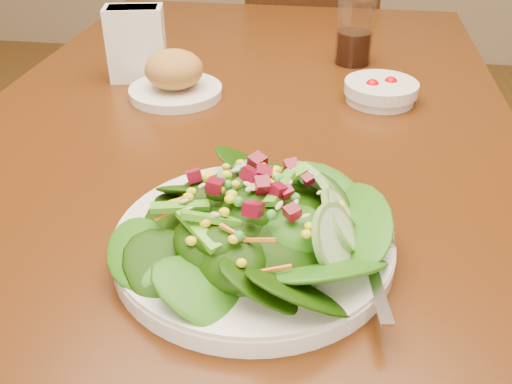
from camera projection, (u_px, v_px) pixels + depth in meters
The scene contains 7 objects.
dining_table at pixel (243, 164), 1.02m from camera, with size 0.90×1.40×0.75m.
chair_far at pixel (303, 54), 1.96m from camera, with size 0.53×0.53×0.95m.
salad_plate at pixel (263, 228), 0.62m from camera, with size 0.31×0.31×0.09m.
bread_plate at pixel (175, 78), 1.00m from camera, with size 0.17×0.17×0.08m.
tomato_bowl at pixel (381, 91), 0.99m from camera, with size 0.13×0.13×0.04m.
drinking_glass at pixel (354, 36), 1.13m from camera, with size 0.07×0.07×0.13m.
napkin_holder at pixel (136, 42), 1.05m from camera, with size 0.11×0.08×0.14m.
Camera 1 is at (0.15, -0.87, 1.15)m, focal length 40.00 mm.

